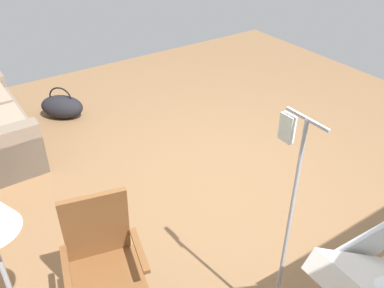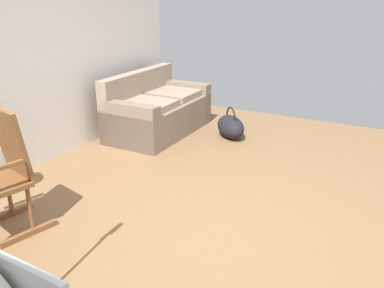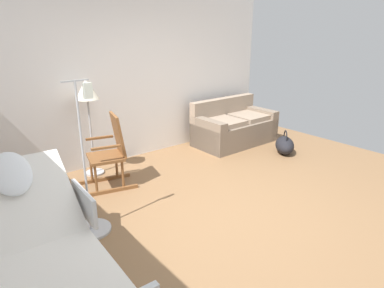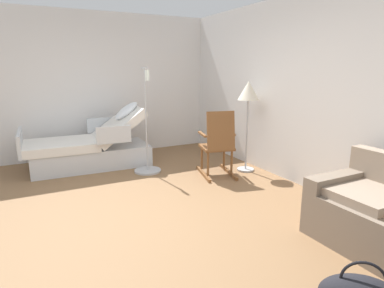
{
  "view_description": "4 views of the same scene",
  "coord_description": "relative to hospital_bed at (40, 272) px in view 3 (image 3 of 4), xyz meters",
  "views": [
    {
      "loc": [
        -2.63,
        2.16,
        2.71
      ],
      "look_at": [
        -0.03,
        0.4,
        0.66
      ],
      "focal_mm": 38.94,
      "sensor_mm": 36.0,
      "label": 1
    },
    {
      "loc": [
        -2.63,
        -1.19,
        1.91
      ],
      "look_at": [
        0.18,
        0.33,
        0.7
      ],
      "focal_mm": 38.01,
      "sensor_mm": 36.0,
      "label": 2
    },
    {
      "loc": [
        -2.63,
        -2.6,
        2.16
      ],
      "look_at": [
        -0.16,
        0.49,
        0.81
      ],
      "focal_mm": 31.7,
      "sensor_mm": 36.0,
      "label": 3
    },
    {
      "loc": [
        3.5,
        -1.04,
        1.69
      ],
      "look_at": [
        -0.05,
        0.78,
        0.75
      ],
      "focal_mm": 30.68,
      "sensor_mm": 36.0,
      "label": 4
    }
  ],
  "objects": [
    {
      "name": "duffel_bag",
      "position": [
        4.49,
        0.97,
        -0.16
      ],
      "size": [
        0.62,
        0.63,
        0.43
      ],
      "color": "black",
      "rests_on": "ground"
    },
    {
      "name": "iv_pole",
      "position": [
        0.74,
        0.78,
        -0.06
      ],
      "size": [
        0.44,
        0.44,
        1.69
      ],
      "color": "#B2B5BA",
      "rests_on": "ground"
    },
    {
      "name": "rocking_chair",
      "position": [
        1.45,
        1.69,
        0.19
      ],
      "size": [
        0.85,
        0.64,
        1.05
      ],
      "color": "brown",
      "rests_on": "ground"
    },
    {
      "name": "ground_plane",
      "position": [
        2.19,
        0.1,
        -0.31
      ],
      "size": [
        7.33,
        7.33,
        0.0
      ],
      "primitive_type": "plane",
      "color": "olive"
    },
    {
      "name": "floor_lamp",
      "position": [
        1.42,
        2.26,
        0.92
      ],
      "size": [
        0.34,
        0.34,
        1.48
      ],
      "color": "#B2B5BA",
      "rests_on": "ground"
    },
    {
      "name": "back_wall",
      "position": [
        2.19,
        2.61,
        1.04
      ],
      "size": [
        6.06,
        0.1,
        2.7
      ],
      "primitive_type": "cube",
      "color": "white",
      "rests_on": "ground"
    },
    {
      "name": "couch",
      "position": [
        4.19,
        1.97,
        -0.01
      ],
      "size": [
        1.6,
        0.86,
        0.85
      ],
      "color": "#7D6C5C",
      "rests_on": "ground"
    },
    {
      "name": "hospital_bed",
      "position": [
        0.0,
        0.0,
        0.0
      ],
      "size": [
        1.07,
        2.09,
        1.13
      ],
      "color": "silver",
      "rests_on": "ground"
    }
  ]
}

